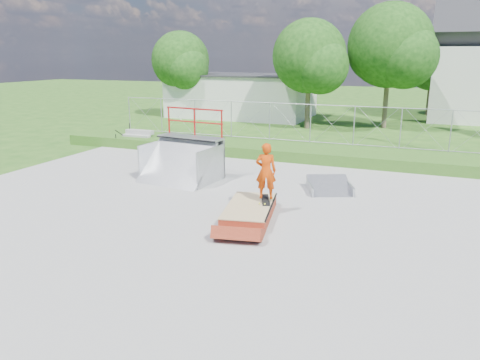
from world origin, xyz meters
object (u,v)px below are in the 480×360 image
object	(u,v)px
quarter_pipe	(179,147)
skater	(266,173)
grind_box	(250,212)
flat_bank_ramp	(330,187)

from	to	relation	value
quarter_pipe	skater	world-z (taller)	quarter_pipe
grind_box	quarter_pipe	distance (m)	4.84
grind_box	flat_bank_ramp	bearing A→B (deg)	53.60
quarter_pipe	flat_bank_ramp	distance (m)	5.53
quarter_pipe	grind_box	bearing A→B (deg)	-30.08
grind_box	skater	distance (m)	1.18
quarter_pipe	skater	size ratio (longest dim) A/B	1.59
quarter_pipe	skater	distance (m)	4.73
quarter_pipe	skater	bearing A→B (deg)	-23.33
grind_box	flat_bank_ramp	size ratio (longest dim) A/B	1.89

